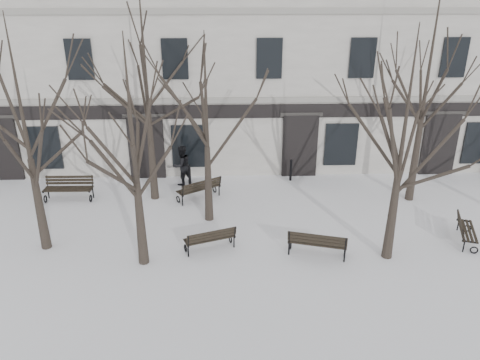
{
  "coord_description": "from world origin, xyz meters",
  "views": [
    {
      "loc": [
        0.04,
        -12.32,
        8.4
      ],
      "look_at": [
        0.58,
        3.0,
        1.89
      ],
      "focal_mm": 35.0,
      "sensor_mm": 36.0,
      "label": 1
    }
  ],
  "objects_px": {
    "tree_0": "(21,111)",
    "bench_1": "(210,238)",
    "tree_2": "(406,121)",
    "bench_4": "(200,188)",
    "bench_3": "(69,188)",
    "bench_2": "(317,243)",
    "tree_1": "(132,129)",
    "bench_5": "(465,230)"
  },
  "relations": [
    {
      "from": "tree_0",
      "to": "bench_1",
      "type": "distance_m",
      "value": 7.11
    },
    {
      "from": "tree_2",
      "to": "bench_4",
      "type": "xyz_separation_m",
      "value": [
        -6.38,
        4.65,
        -4.12
      ]
    },
    {
      "from": "bench_3",
      "to": "bench_4",
      "type": "distance_m",
      "value": 5.43
    },
    {
      "from": "bench_4",
      "to": "bench_2",
      "type": "bearing_deg",
      "value": 99.01
    },
    {
      "from": "tree_0",
      "to": "tree_1",
      "type": "xyz_separation_m",
      "value": [
        3.48,
        -1.06,
        -0.29
      ]
    },
    {
      "from": "tree_0",
      "to": "bench_3",
      "type": "distance_m",
      "value": 5.75
    },
    {
      "from": "bench_2",
      "to": "bench_5",
      "type": "xyz_separation_m",
      "value": [
        5.34,
        0.8,
        -0.07
      ]
    },
    {
      "from": "tree_1",
      "to": "bench_2",
      "type": "relative_size",
      "value": 3.59
    },
    {
      "from": "bench_1",
      "to": "bench_2",
      "type": "distance_m",
      "value": 3.56
    },
    {
      "from": "tree_2",
      "to": "bench_3",
      "type": "distance_m",
      "value": 13.4
    },
    {
      "from": "bench_1",
      "to": "bench_2",
      "type": "xyz_separation_m",
      "value": [
        3.52,
        -0.49,
        0.05
      ]
    },
    {
      "from": "tree_1",
      "to": "bench_4",
      "type": "xyz_separation_m",
      "value": [
        1.6,
        4.71,
        -3.99
      ]
    },
    {
      "from": "tree_2",
      "to": "bench_5",
      "type": "bearing_deg",
      "value": 16.73
    },
    {
      "from": "bench_1",
      "to": "bench_3",
      "type": "distance_m",
      "value": 7.33
    },
    {
      "from": "tree_1",
      "to": "bench_1",
      "type": "relative_size",
      "value": 4.01
    },
    {
      "from": "tree_2",
      "to": "bench_4",
      "type": "height_order",
      "value": "tree_2"
    },
    {
      "from": "tree_1",
      "to": "bench_4",
      "type": "height_order",
      "value": "tree_1"
    },
    {
      "from": "bench_2",
      "to": "bench_3",
      "type": "distance_m",
      "value": 10.61
    },
    {
      "from": "tree_1",
      "to": "bench_1",
      "type": "height_order",
      "value": "tree_1"
    },
    {
      "from": "tree_0",
      "to": "bench_3",
      "type": "bearing_deg",
      "value": 95.0
    },
    {
      "from": "bench_2",
      "to": "bench_4",
      "type": "distance_m",
      "value": 6.1
    },
    {
      "from": "bench_2",
      "to": "bench_4",
      "type": "relative_size",
      "value": 1.06
    },
    {
      "from": "tree_0",
      "to": "tree_1",
      "type": "relative_size",
      "value": 1.06
    },
    {
      "from": "tree_2",
      "to": "bench_5",
      "type": "xyz_separation_m",
      "value": [
        3.02,
        0.91,
        -4.17
      ]
    },
    {
      "from": "tree_2",
      "to": "tree_1",
      "type": "bearing_deg",
      "value": -179.56
    },
    {
      "from": "tree_0",
      "to": "tree_1",
      "type": "distance_m",
      "value": 3.65
    },
    {
      "from": "tree_2",
      "to": "bench_2",
      "type": "xyz_separation_m",
      "value": [
        -2.32,
        0.11,
        -4.11
      ]
    },
    {
      "from": "bench_5",
      "to": "bench_3",
      "type": "bearing_deg",
      "value": 94.01
    },
    {
      "from": "bench_2",
      "to": "bench_4",
      "type": "xyz_separation_m",
      "value": [
        -4.06,
        4.55,
        -0.01
      ]
    },
    {
      "from": "tree_0",
      "to": "bench_2",
      "type": "relative_size",
      "value": 3.82
    },
    {
      "from": "tree_0",
      "to": "bench_4",
      "type": "relative_size",
      "value": 4.04
    },
    {
      "from": "bench_2",
      "to": "bench_5",
      "type": "relative_size",
      "value": 1.15
    },
    {
      "from": "tree_0",
      "to": "bench_3",
      "type": "height_order",
      "value": "tree_0"
    },
    {
      "from": "tree_0",
      "to": "bench_4",
      "type": "xyz_separation_m",
      "value": [
        5.09,
        3.66,
        -4.28
      ]
    },
    {
      "from": "tree_0",
      "to": "bench_1",
      "type": "relative_size",
      "value": 4.26
    },
    {
      "from": "tree_0",
      "to": "tree_2",
      "type": "xyz_separation_m",
      "value": [
        11.47,
        -1.0,
        -0.16
      ]
    },
    {
      "from": "bench_1",
      "to": "bench_3",
      "type": "height_order",
      "value": "bench_3"
    },
    {
      "from": "bench_3",
      "to": "bench_4",
      "type": "bearing_deg",
      "value": -1.41
    },
    {
      "from": "tree_1",
      "to": "tree_2",
      "type": "distance_m",
      "value": 7.98
    },
    {
      "from": "tree_2",
      "to": "bench_1",
      "type": "distance_m",
      "value": 7.2
    },
    {
      "from": "bench_1",
      "to": "bench_3",
      "type": "bearing_deg",
      "value": -55.4
    },
    {
      "from": "tree_1",
      "to": "bench_3",
      "type": "distance_m",
      "value": 7.38
    }
  ]
}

